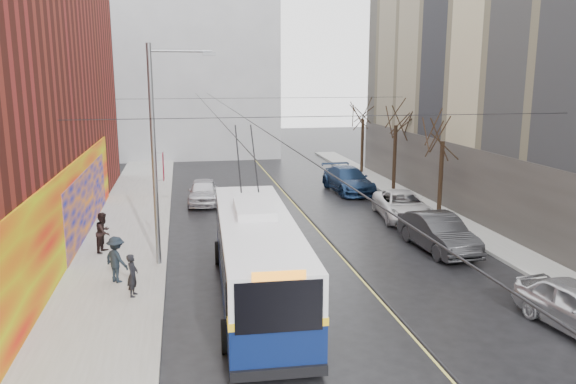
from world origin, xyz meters
name	(u,v)px	position (x,y,z in m)	size (l,w,h in m)	color
ground	(390,376)	(0.00, 0.00, 0.00)	(140.00, 140.00, 0.00)	black
sidewalk_left	(122,252)	(-8.00, 12.00, 0.07)	(4.00, 60.00, 0.15)	gray
sidewalk_right	(474,233)	(9.00, 12.00, 0.07)	(2.00, 60.00, 0.15)	gray
lane_line	(319,231)	(1.50, 14.00, 0.00)	(0.12, 50.00, 0.01)	#BFB74C
building_far	(170,62)	(-6.00, 44.99, 9.02)	(20.50, 12.10, 18.00)	gray
streetlight_pole	(158,150)	(-6.14, 10.00, 4.85)	(2.65, 0.60, 9.00)	slate
catenary_wires	(236,107)	(-2.54, 14.77, 6.25)	(18.00, 60.00, 0.22)	black
tree_near	(443,127)	(9.00, 16.00, 4.98)	(3.20, 3.20, 6.40)	black
tree_mid	(396,114)	(9.00, 23.00, 5.25)	(3.20, 3.20, 6.68)	black
tree_far	(363,109)	(9.00, 30.00, 5.14)	(3.20, 3.20, 6.57)	black
pigeons_flying	(258,75)	(-2.04, 10.18, 7.79)	(3.43, 4.35, 1.89)	slate
trolleybus	(257,256)	(-2.74, 5.95, 1.57)	(3.14, 12.02, 5.65)	#091643
parked_car_b	(438,233)	(6.03, 9.92, 0.83)	(1.75, 5.01, 1.65)	#28282A
parked_car_c	(402,206)	(6.64, 15.61, 0.75)	(2.48, 5.37, 1.49)	silver
parked_car_d	(348,180)	(5.80, 23.20, 0.83)	(2.33, 5.74, 1.67)	#162B4E
following_car	(203,191)	(-4.00, 21.47, 0.75)	(1.78, 4.43, 1.51)	silver
pedestrian_a	(133,275)	(-7.06, 6.57, 0.92)	(0.56, 0.37, 1.53)	black
pedestrian_b	(104,232)	(-8.71, 12.02, 1.04)	(0.86, 0.67, 1.78)	black
pedestrian_c	(116,259)	(-7.76, 8.10, 1.03)	(1.14, 0.65, 1.76)	black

